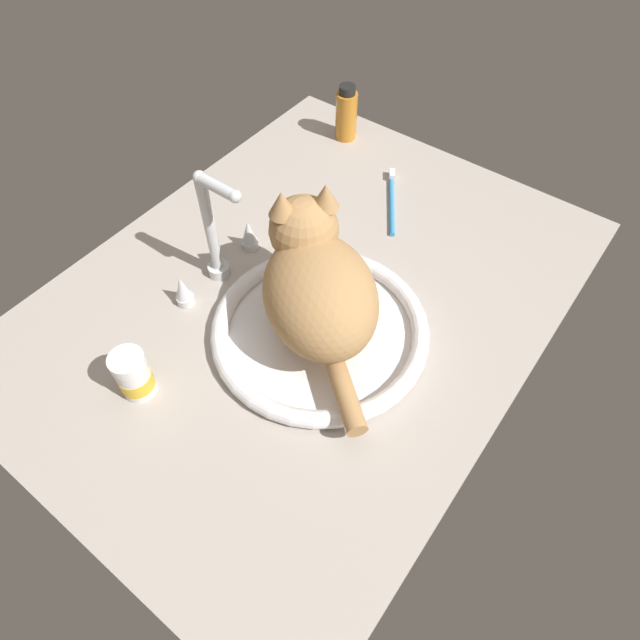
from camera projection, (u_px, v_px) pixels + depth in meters
The scene contains 7 objects.
countertop at pixel (306, 299), 101.31cm from camera, with size 104.80×79.09×3.00cm, color #ADA399.
sink_basin at pixel (320, 330), 93.50cm from camera, with size 36.90×36.90×2.94cm.
faucet at pixel (215, 241), 95.83cm from camera, with size 20.56×10.48×23.14cm.
cat at pixel (316, 281), 86.82cm from camera, with size 28.84×32.50×20.84cm.
pill_bottle at pixel (134, 375), 84.66cm from camera, with size 5.45×5.45×8.92cm.
amber_bottle at pixel (346, 114), 124.58cm from camera, with size 4.86×4.86×12.62cm.
toothbrush at pixel (392, 200), 114.70cm from camera, with size 16.95×11.62×1.70cm.
Camera 1 is at (-50.24, -40.95, 79.50)cm, focal length 31.06 mm.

